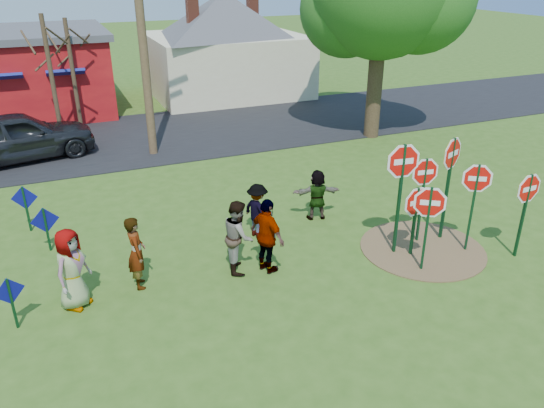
{
  "coord_description": "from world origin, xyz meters",
  "views": [
    {
      "loc": [
        -3.79,
        -10.57,
        6.82
      ],
      "look_at": [
        0.8,
        0.31,
        1.4
      ],
      "focal_mm": 35.0,
      "sensor_mm": 36.0,
      "label": 1
    }
  ],
  "objects_px": {
    "stop_sign_b": "(402,172)",
    "stop_sign_d": "(451,163)",
    "stop_sign_a": "(429,210)",
    "person_a": "(72,269)",
    "utility_pole": "(140,9)",
    "stop_sign_c": "(476,188)",
    "suv": "(18,136)",
    "person_b": "(136,252)"
  },
  "relations": [
    {
      "from": "stop_sign_b",
      "to": "stop_sign_d",
      "type": "xyz_separation_m",
      "value": [
        1.61,
        0.16,
        -0.07
      ]
    },
    {
      "from": "stop_sign_a",
      "to": "stop_sign_b",
      "type": "distance_m",
      "value": 1.16
    },
    {
      "from": "stop_sign_b",
      "to": "stop_sign_d",
      "type": "height_order",
      "value": "stop_sign_b"
    },
    {
      "from": "person_a",
      "to": "utility_pole",
      "type": "height_order",
      "value": "utility_pole"
    },
    {
      "from": "stop_sign_a",
      "to": "stop_sign_b",
      "type": "relative_size",
      "value": 0.75
    },
    {
      "from": "stop_sign_d",
      "to": "stop_sign_c",
      "type": "bearing_deg",
      "value": -100.39
    },
    {
      "from": "person_a",
      "to": "suv",
      "type": "xyz_separation_m",
      "value": [
        -1.16,
        10.49,
        0.03
      ]
    },
    {
      "from": "stop_sign_b",
      "to": "person_a",
      "type": "bearing_deg",
      "value": -178.35
    },
    {
      "from": "stop_sign_a",
      "to": "person_b",
      "type": "bearing_deg",
      "value": -164.3
    },
    {
      "from": "stop_sign_d",
      "to": "utility_pole",
      "type": "distance_m",
      "value": 11.89
    },
    {
      "from": "stop_sign_a",
      "to": "person_a",
      "type": "distance_m",
      "value": 8.03
    },
    {
      "from": "stop_sign_c",
      "to": "suv",
      "type": "xyz_separation_m",
      "value": [
        -10.62,
        11.85,
        -0.8
      ]
    },
    {
      "from": "stop_sign_a",
      "to": "utility_pole",
      "type": "relative_size",
      "value": 0.23
    },
    {
      "from": "person_b",
      "to": "utility_pole",
      "type": "xyz_separation_m",
      "value": [
        2.14,
        9.08,
        4.43
      ]
    },
    {
      "from": "person_a",
      "to": "person_b",
      "type": "xyz_separation_m",
      "value": [
        1.39,
        0.25,
        -0.05
      ]
    },
    {
      "from": "person_a",
      "to": "suv",
      "type": "relative_size",
      "value": 0.34
    },
    {
      "from": "person_b",
      "to": "utility_pole",
      "type": "relative_size",
      "value": 0.17
    },
    {
      "from": "stop_sign_a",
      "to": "stop_sign_b",
      "type": "xyz_separation_m",
      "value": [
        -0.14,
        0.96,
        0.64
      ]
    },
    {
      "from": "stop_sign_b",
      "to": "person_a",
      "type": "relative_size",
      "value": 1.67
    },
    {
      "from": "stop_sign_a",
      "to": "person_a",
      "type": "xyz_separation_m",
      "value": [
        -7.82,
        1.69,
        -0.67
      ]
    },
    {
      "from": "stop_sign_a",
      "to": "suv",
      "type": "xyz_separation_m",
      "value": [
        -8.98,
        12.18,
        -0.64
      ]
    },
    {
      "from": "stop_sign_c",
      "to": "stop_sign_d",
      "type": "distance_m",
      "value": 0.9
    },
    {
      "from": "stop_sign_d",
      "to": "utility_pole",
      "type": "bearing_deg",
      "value": 97.48
    },
    {
      "from": "person_b",
      "to": "suv",
      "type": "relative_size",
      "value": 0.33
    },
    {
      "from": "person_b",
      "to": "suv",
      "type": "xyz_separation_m",
      "value": [
        -2.55,
        10.23,
        0.08
      ]
    },
    {
      "from": "suv",
      "to": "person_b",
      "type": "bearing_deg",
      "value": -177.78
    },
    {
      "from": "stop_sign_d",
      "to": "utility_pole",
      "type": "relative_size",
      "value": 0.3
    },
    {
      "from": "stop_sign_a",
      "to": "stop_sign_c",
      "type": "height_order",
      "value": "stop_sign_c"
    },
    {
      "from": "suv",
      "to": "utility_pole",
      "type": "height_order",
      "value": "utility_pole"
    },
    {
      "from": "person_b",
      "to": "utility_pole",
      "type": "height_order",
      "value": "utility_pole"
    },
    {
      "from": "stop_sign_b",
      "to": "suv",
      "type": "xyz_separation_m",
      "value": [
        -8.84,
        11.22,
        -1.27
      ]
    },
    {
      "from": "stop_sign_d",
      "to": "person_a",
      "type": "distance_m",
      "value": 9.39
    },
    {
      "from": "stop_sign_b",
      "to": "utility_pole",
      "type": "height_order",
      "value": "utility_pole"
    },
    {
      "from": "stop_sign_d",
      "to": "suv",
      "type": "relative_size",
      "value": 0.56
    },
    {
      "from": "stop_sign_c",
      "to": "person_a",
      "type": "xyz_separation_m",
      "value": [
        -9.46,
        1.36,
        -0.83
      ]
    },
    {
      "from": "suv",
      "to": "utility_pole",
      "type": "distance_m",
      "value": 6.5
    },
    {
      "from": "utility_pole",
      "to": "person_a",
      "type": "bearing_deg",
      "value": -110.71
    },
    {
      "from": "stop_sign_c",
      "to": "suv",
      "type": "bearing_deg",
      "value": 163.92
    },
    {
      "from": "person_a",
      "to": "person_b",
      "type": "relative_size",
      "value": 1.05
    },
    {
      "from": "suv",
      "to": "stop_sign_d",
      "type": "bearing_deg",
      "value": -148.41
    },
    {
      "from": "suv",
      "to": "stop_sign_b",
      "type": "bearing_deg",
      "value": -153.54
    },
    {
      "from": "stop_sign_b",
      "to": "stop_sign_c",
      "type": "distance_m",
      "value": 1.95
    }
  ]
}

